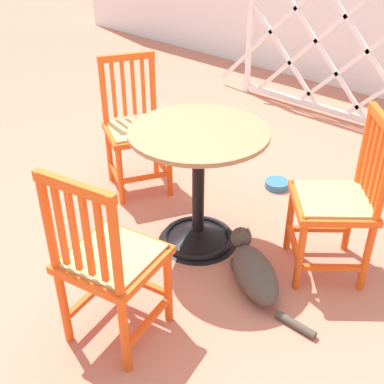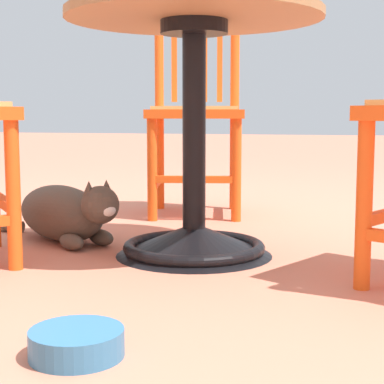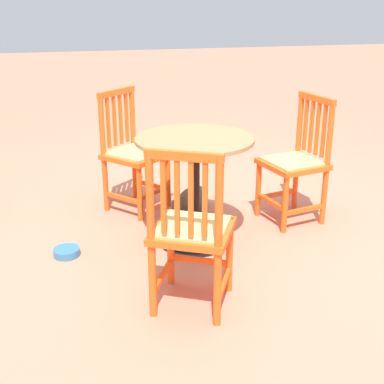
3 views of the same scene
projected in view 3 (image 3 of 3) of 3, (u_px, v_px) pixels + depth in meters
ground_plane at (225, 241)px, 3.63m from camera, size 24.00×24.00×0.00m
cafe_table at (194, 203)px, 3.52m from camera, size 0.76×0.76×0.73m
orange_chair_at_corner at (191, 233)px, 2.74m from camera, size 0.54×0.54×0.91m
orange_chair_facing_out at (296, 163)px, 3.83m from camera, size 0.48×0.48×0.91m
orange_chair_by_planter at (133, 154)px, 4.03m from camera, size 0.56×0.56×0.91m
tabby_cat at (190, 202)px, 4.04m from camera, size 0.70×0.41×0.23m
pet_water_bowl at (67, 252)px, 3.42m from camera, size 0.17×0.17×0.05m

